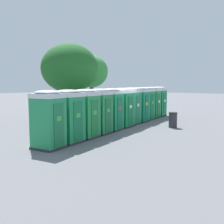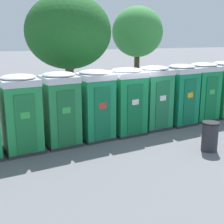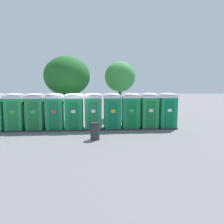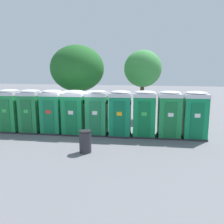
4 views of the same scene
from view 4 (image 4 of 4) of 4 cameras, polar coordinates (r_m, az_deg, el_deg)
The scene contains 13 objects.
ground_plane at distance 13.24m, azimuth -9.22°, elevation -5.24°, with size 120.00×120.00×0.00m, color slate.
portapotty_2 at distance 14.40m, azimuth -25.01°, elevation 0.39°, with size 1.34×1.35×2.54m.
portapotty_3 at distance 13.73m, azimuth -20.36°, elevation 0.28°, with size 1.34×1.36×2.54m.
portapotty_4 at distance 13.15m, azimuth -15.28°, elevation 0.16°, with size 1.35×1.37×2.54m.
portapotty_5 at distance 12.64m, azimuth -9.85°, elevation -0.01°, with size 1.37×1.35×2.54m.
portapotty_6 at distance 12.38m, azimuth -3.89°, elevation -0.09°, with size 1.34×1.35×2.54m.
portapotty_7 at distance 12.11m, azimuth 2.19°, elevation -0.30°, with size 1.36×1.37×2.54m.
portapotty_8 at distance 12.12m, azimuth 8.46°, elevation -0.38°, with size 1.36×1.34×2.54m.
portapotty_9 at distance 12.19m, azimuth 14.70°, elevation -0.54°, with size 1.38×1.38×2.54m.
portapotty_10 at distance 12.38m, azimuth 20.81°, elevation -0.70°, with size 1.38×1.36×2.54m.
street_tree_0 at distance 16.93m, azimuth 8.02°, elevation 11.05°, with size 2.81×2.81×5.23m.
street_tree_1 at distance 16.19m, azimuth -9.03°, elevation 11.10°, with size 3.83×3.83×5.49m.
trash_can at distance 9.71m, azimuth -6.99°, elevation -7.66°, with size 0.55×0.55×0.98m.
Camera 4 is at (5.61, -11.51, 3.36)m, focal length 35.00 mm.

